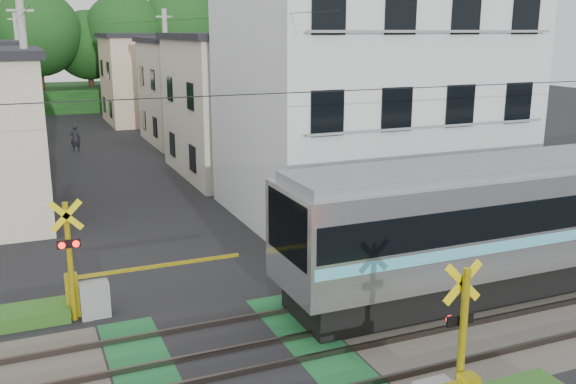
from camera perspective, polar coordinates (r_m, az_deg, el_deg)
name	(u,v)px	position (r m, az deg, el deg)	size (l,w,h in m)	color
ground	(237,363)	(14.28, -4.57, -14.94)	(120.00, 120.00, 0.00)	black
track_bed	(237,362)	(14.26, -4.57, -14.82)	(120.00, 120.00, 0.14)	#47423A
crossing_signal_far	(90,289)	(16.78, -17.18, -8.27)	(4.74, 0.65, 3.09)	yellow
apartment_block	(368,92)	(24.77, 7.11, 8.81)	(10.20, 8.36, 9.30)	silver
houses_row	(94,97)	(38.19, -16.86, 8.07)	(22.07, 31.35, 6.80)	beige
tree_hill	(74,53)	(60.44, -18.45, 11.64)	(40.00, 11.60, 10.53)	#184416
catenary	(475,172)	(15.78, 16.26, 1.75)	(60.00, 5.04, 7.00)	#2D2D33
utility_poles	(73,87)	(35.10, -18.54, 8.82)	(7.90, 42.00, 8.00)	#A5A5A0
pedestrian	(75,138)	(39.61, -18.39, 4.56)	(0.58, 0.38, 1.58)	black
weed_patches	(313,342)	(14.69, 2.22, -13.21)	(10.25, 8.80, 0.40)	#2D5E1E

